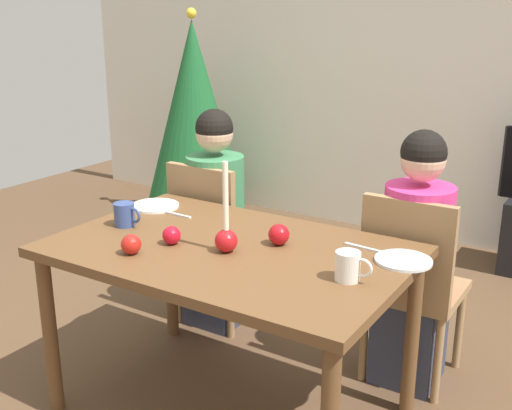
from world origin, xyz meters
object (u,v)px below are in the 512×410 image
object	(u,v)px
plate_left	(155,206)
apple_by_left_plate	(172,235)
dining_table	(229,266)
mug_left	(125,214)
christmas_tree	(194,115)
plate_right	(403,261)
apple_by_right_mug	(279,235)
mug_right	(349,266)
chair_left	(213,235)
apple_near_candle	(131,244)
person_left_child	(216,223)
person_right_child	(415,265)
chair_right	(411,279)
candle_centerpiece	(226,234)

from	to	relation	value
plate_left	apple_by_left_plate	distance (m)	0.52
dining_table	mug_left	xyz separation A→B (m)	(-0.52, -0.03, 0.13)
christmas_tree	plate_right	bearing A→B (deg)	-37.22
plate_left	apple_by_right_mug	size ratio (longest dim) A/B	2.67
mug_left	mug_right	world-z (taller)	mug_right
chair_left	apple_by_right_mug	xyz separation A→B (m)	(0.68, -0.48, 0.28)
apple_near_candle	apple_by_right_mug	distance (m)	0.58
person_left_child	mug_right	xyz separation A→B (m)	(1.06, -0.69, 0.23)
apple_by_left_plate	christmas_tree	bearing A→B (deg)	125.53
mug_right	apple_by_right_mug	distance (m)	0.41
plate_left	apple_near_candle	size ratio (longest dim) A/B	2.91
apple_by_right_mug	person_right_child	bearing A→B (deg)	52.47
chair_left	mug_right	size ratio (longest dim) A/B	6.69
mug_left	mug_right	size ratio (longest dim) A/B	1.01
apple_by_left_plate	plate_right	bearing A→B (deg)	20.19
chair_left	plate_left	distance (m)	0.44
plate_left	mug_right	size ratio (longest dim) A/B	1.69
dining_table	plate_right	world-z (taller)	plate_right
person_right_child	christmas_tree	bearing A→B (deg)	149.04
chair_right	person_right_child	size ratio (longest dim) A/B	0.77
plate_left	apple_by_right_mug	distance (m)	0.76
chair_left	candle_centerpiece	size ratio (longest dim) A/B	2.52
dining_table	apple_by_right_mug	size ratio (longest dim) A/B	16.42
dining_table	apple_by_left_plate	size ratio (longest dim) A/B	18.75
chair_right	apple_by_left_plate	distance (m)	1.07
dining_table	person_left_child	world-z (taller)	person_left_child
plate_left	plate_right	xyz separation A→B (m)	(1.23, -0.03, 0.00)
christmas_tree	mug_left	world-z (taller)	christmas_tree
dining_table	chair_right	bearing A→B (deg)	47.80
christmas_tree	apple_by_right_mug	world-z (taller)	christmas_tree
chair_right	mug_right	world-z (taller)	chair_right
chair_right	mug_right	size ratio (longest dim) A/B	6.69
person_right_child	christmas_tree	xyz separation A→B (m)	(-2.25, 1.35, 0.29)
dining_table	apple_by_left_plate	xyz separation A→B (m)	(-0.21, -0.10, 0.12)
candle_centerpiece	chair_left	bearing A→B (deg)	129.80
chair_left	plate_left	bearing A→B (deg)	-100.68
apple_near_candle	apple_by_right_mug	xyz separation A→B (m)	(0.43, 0.39, 0.00)
christmas_tree	candle_centerpiece	distance (m)	2.67
dining_table	apple_by_right_mug	xyz separation A→B (m)	(0.15, 0.12, 0.13)
person_left_child	apple_by_left_plate	distance (m)	0.83
candle_centerpiece	plate_right	xyz separation A→B (m)	(0.62, 0.26, -0.07)
chair_right	candle_centerpiece	size ratio (longest dim) A/B	2.52
chair_right	candle_centerpiece	xyz separation A→B (m)	(-0.53, -0.66, 0.31)
dining_table	chair_right	xyz separation A→B (m)	(0.55, 0.61, -0.15)
dining_table	candle_centerpiece	size ratio (longest dim) A/B	3.91
person_right_child	mug_right	distance (m)	0.73
christmas_tree	apple_by_left_plate	bearing A→B (deg)	-54.47
person_right_child	candle_centerpiece	size ratio (longest dim) A/B	3.28
candle_centerpiece	mug_right	distance (m)	0.51
dining_table	person_right_child	world-z (taller)	person_right_child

